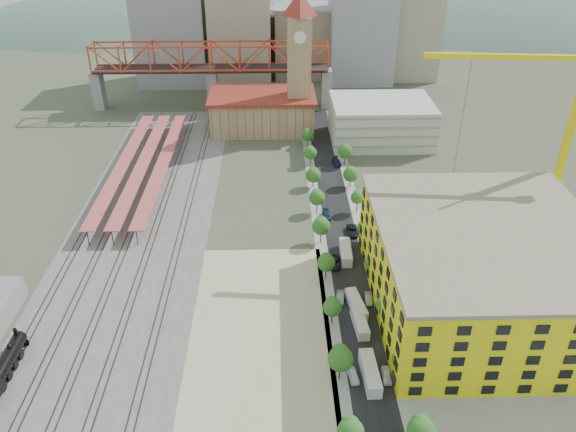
{
  "coord_description": "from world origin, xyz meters",
  "views": [
    {
      "loc": [
        -0.61,
        -112.28,
        77.09
      ],
      "look_at": [
        2.23,
        1.27,
        10.0
      ],
      "focal_mm": 35.0,
      "sensor_mm": 36.0,
      "label": 1
    }
  ],
  "objects_px": {
    "site_trailer_d": "(346,252)",
    "tower_crane": "(560,112)",
    "construction_building": "(485,269)",
    "site_trailer_b": "(360,323)",
    "site_trailer_a": "(370,373)",
    "clock_tower": "(299,51)",
    "site_trailer_c": "(356,305)",
    "car_0": "(353,376)"
  },
  "relations": [
    {
      "from": "clock_tower",
      "to": "site_trailer_c",
      "type": "distance_m",
      "value": 104.86
    },
    {
      "from": "construction_building",
      "to": "tower_crane",
      "type": "relative_size",
      "value": 0.97
    },
    {
      "from": "site_trailer_b",
      "to": "site_trailer_a",
      "type": "bearing_deg",
      "value": -94.73
    },
    {
      "from": "site_trailer_d",
      "to": "site_trailer_c",
      "type": "bearing_deg",
      "value": -87.87
    },
    {
      "from": "clock_tower",
      "to": "site_trailer_d",
      "type": "xyz_separation_m",
      "value": [
        8.0,
        -81.46,
        -27.39
      ]
    },
    {
      "from": "clock_tower",
      "to": "car_0",
      "type": "height_order",
      "value": "clock_tower"
    },
    {
      "from": "tower_crane",
      "to": "site_trailer_a",
      "type": "distance_m",
      "value": 76.33
    },
    {
      "from": "construction_building",
      "to": "tower_crane",
      "type": "distance_m",
      "value": 43.83
    },
    {
      "from": "construction_building",
      "to": "site_trailer_a",
      "type": "height_order",
      "value": "construction_building"
    },
    {
      "from": "site_trailer_b",
      "to": "site_trailer_d",
      "type": "bearing_deg",
      "value": 85.27
    },
    {
      "from": "construction_building",
      "to": "clock_tower",
      "type": "bearing_deg",
      "value": 108.78
    },
    {
      "from": "clock_tower",
      "to": "site_trailer_b",
      "type": "distance_m",
      "value": 110.2
    },
    {
      "from": "clock_tower",
      "to": "site_trailer_a",
      "type": "height_order",
      "value": "clock_tower"
    },
    {
      "from": "clock_tower",
      "to": "car_0",
      "type": "relative_size",
      "value": 12.4
    },
    {
      "from": "tower_crane",
      "to": "site_trailer_c",
      "type": "xyz_separation_m",
      "value": [
        -49.22,
        -30.31,
        -30.9
      ]
    },
    {
      "from": "site_trailer_a",
      "to": "tower_crane",
      "type": "bearing_deg",
      "value": 43.14
    },
    {
      "from": "tower_crane",
      "to": "site_trailer_b",
      "type": "relative_size",
      "value": 6.03
    },
    {
      "from": "construction_building",
      "to": "site_trailer_a",
      "type": "bearing_deg",
      "value": -142.25
    },
    {
      "from": "car_0",
      "to": "site_trailer_d",
      "type": "bearing_deg",
      "value": 79.63
    },
    {
      "from": "clock_tower",
      "to": "construction_building",
      "type": "relative_size",
      "value": 1.03
    },
    {
      "from": "tower_crane",
      "to": "site_trailer_a",
      "type": "relative_size",
      "value": 5.27
    },
    {
      "from": "site_trailer_a",
      "to": "clock_tower",
      "type": "bearing_deg",
      "value": 91.75
    },
    {
      "from": "site_trailer_c",
      "to": "site_trailer_d",
      "type": "xyz_separation_m",
      "value": [
        0.0,
        19.42,
        0.08
      ]
    },
    {
      "from": "clock_tower",
      "to": "tower_crane",
      "type": "height_order",
      "value": "tower_crane"
    },
    {
      "from": "site_trailer_a",
      "to": "car_0",
      "type": "bearing_deg",
      "value": 177.07
    },
    {
      "from": "tower_crane",
      "to": "site_trailer_d",
      "type": "distance_m",
      "value": 59.09
    },
    {
      "from": "construction_building",
      "to": "site_trailer_a",
      "type": "xyz_separation_m",
      "value": [
        -26.0,
        -20.13,
        -8.06
      ]
    },
    {
      "from": "construction_building",
      "to": "tower_crane",
      "type": "height_order",
      "value": "tower_crane"
    },
    {
      "from": "site_trailer_a",
      "to": "site_trailer_c",
      "type": "bearing_deg",
      "value": 87.94
    },
    {
      "from": "clock_tower",
      "to": "tower_crane",
      "type": "relative_size",
      "value": 1.0
    },
    {
      "from": "site_trailer_d",
      "to": "car_0",
      "type": "bearing_deg",
      "value": -92.31
    },
    {
      "from": "clock_tower",
      "to": "site_trailer_b",
      "type": "xyz_separation_m",
      "value": [
        8.0,
        -106.41,
        -27.51
      ]
    },
    {
      "from": "site_trailer_b",
      "to": "clock_tower",
      "type": "bearing_deg",
      "value": 89.57
    },
    {
      "from": "clock_tower",
      "to": "construction_building",
      "type": "height_order",
      "value": "clock_tower"
    },
    {
      "from": "tower_crane",
      "to": "car_0",
      "type": "relative_size",
      "value": 12.42
    },
    {
      "from": "clock_tower",
      "to": "site_trailer_c",
      "type": "xyz_separation_m",
      "value": [
        8.0,
        -100.88,
        -27.47
      ]
    },
    {
      "from": "site_trailer_c",
      "to": "site_trailer_d",
      "type": "height_order",
      "value": "site_trailer_d"
    },
    {
      "from": "site_trailer_c",
      "to": "site_trailer_d",
      "type": "relative_size",
      "value": 0.94
    },
    {
      "from": "construction_building",
      "to": "tower_crane",
      "type": "bearing_deg",
      "value": 51.72
    },
    {
      "from": "construction_building",
      "to": "site_trailer_b",
      "type": "distance_m",
      "value": 28.01
    },
    {
      "from": "site_trailer_d",
      "to": "tower_crane",
      "type": "bearing_deg",
      "value": 14.6
    },
    {
      "from": "site_trailer_b",
      "to": "site_trailer_c",
      "type": "relative_size",
      "value": 0.96
    }
  ]
}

